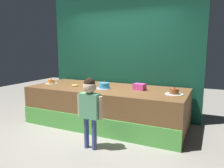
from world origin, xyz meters
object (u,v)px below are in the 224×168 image
object	(u,v)px
pink_box	(139,87)
cake_center	(104,86)
child_figure	(90,104)
cake_left	(51,82)
cake_right	(174,92)
donut	(75,85)

from	to	relation	value
pink_box	cake_center	world-z (taller)	cake_center
child_figure	cake_left	world-z (taller)	child_figure
pink_box	cake_right	size ratio (longest dim) A/B	0.71
pink_box	donut	size ratio (longest dim) A/B	1.74
child_figure	cake_center	world-z (taller)	child_figure
donut	child_figure	bearing A→B (deg)	-45.56
child_figure	cake_right	bearing A→B (deg)	44.32
cake_left	cake_center	bearing A→B (deg)	-0.62
child_figure	pink_box	xyz separation A→B (m)	(0.41, 1.22, 0.10)
pink_box	cake_center	bearing A→B (deg)	-165.86
donut	cake_center	bearing A→B (deg)	3.45
cake_left	cake_right	xyz separation A→B (m)	(2.78, 0.02, 0.00)
donut	cake_left	world-z (taller)	cake_left
donut	cake_left	bearing A→B (deg)	175.31
child_figure	pink_box	bearing A→B (deg)	71.49
pink_box	donut	bearing A→B (deg)	-171.13
child_figure	donut	xyz separation A→B (m)	(-0.98, 1.00, 0.06)
cake_left	cake_center	world-z (taller)	cake_center
pink_box	cake_left	xyz separation A→B (m)	(-2.09, -0.16, -0.02)
donut	pink_box	bearing A→B (deg)	8.87
donut	cake_right	distance (m)	2.09
pink_box	cake_left	size ratio (longest dim) A/B	0.81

